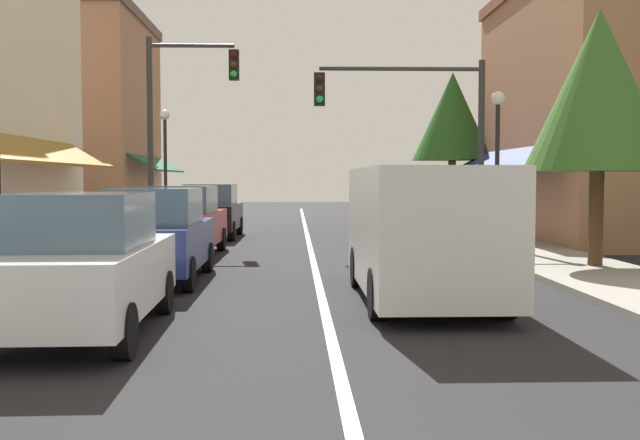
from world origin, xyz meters
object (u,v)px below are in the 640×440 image
at_px(van_in_lane, 422,229).
at_px(tree_right_far, 452,117).
at_px(parked_car_third_left, 183,221).
at_px(traffic_signal_mast_arm, 421,120).
at_px(tree_right_near, 599,91).
at_px(street_lamp_right_mid, 497,142).
at_px(parked_car_nearest_left, 82,265).
at_px(parked_car_second_left, 156,235).
at_px(parked_car_far_left, 212,211).
at_px(street_lamp_left_far, 165,149).
at_px(traffic_signal_left_corner, 177,109).

height_order(van_in_lane, tree_right_far, tree_right_far).
xyz_separation_m(parked_car_third_left, traffic_signal_mast_arm, (6.35, 1.88, 2.71)).
bearing_deg(tree_right_near, street_lamp_right_mid, 102.19).
bearing_deg(parked_car_nearest_left, parked_car_second_left, 88.40).
relative_size(parked_car_second_left, tree_right_far, 0.68).
bearing_deg(parked_car_far_left, tree_right_near, -44.11).
height_order(parked_car_third_left, parked_car_far_left, same).
xyz_separation_m(traffic_signal_mast_arm, street_lamp_left_far, (-8.15, 6.02, -0.59)).
height_order(parked_car_far_left, tree_right_near, tree_right_near).
height_order(parked_car_nearest_left, parked_car_third_left, same).
distance_m(parked_car_third_left, van_in_lane, 8.44).
height_order(parked_car_nearest_left, traffic_signal_mast_arm, traffic_signal_mast_arm).
distance_m(parked_car_far_left, tree_right_near, 13.14).
relative_size(parked_car_nearest_left, tree_right_far, 0.68).
height_order(van_in_lane, traffic_signal_mast_arm, traffic_signal_mast_arm).
bearing_deg(parked_car_far_left, tree_right_far, 25.51).
bearing_deg(van_in_lane, traffic_signal_left_corner, 117.24).
distance_m(parked_car_far_left, van_in_lane, 13.50).
bearing_deg(street_lamp_left_far, parked_car_nearest_left, -83.50).
xyz_separation_m(street_lamp_left_far, tree_right_far, (10.75, 1.90, 1.34)).
bearing_deg(traffic_signal_mast_arm, parked_car_nearest_left, -118.99).
xyz_separation_m(van_in_lane, street_lamp_right_mid, (3.40, 7.84, 1.78)).
height_order(van_in_lane, traffic_signal_left_corner, traffic_signal_left_corner).
relative_size(van_in_lane, traffic_signal_mast_arm, 0.99).
bearing_deg(parked_car_second_left, van_in_lane, -26.33).
bearing_deg(traffic_signal_left_corner, street_lamp_right_mid, -18.02).
bearing_deg(street_lamp_left_far, parked_car_second_left, -80.92).
relative_size(street_lamp_left_far, tree_right_near, 0.80).
relative_size(street_lamp_right_mid, street_lamp_left_far, 0.97).
xyz_separation_m(parked_car_nearest_left, street_lamp_left_far, (-1.96, 17.20, 2.12)).
bearing_deg(parked_car_nearest_left, tree_right_near, 32.46).
relative_size(parked_car_nearest_left, traffic_signal_mast_arm, 0.79).
bearing_deg(street_lamp_left_far, tree_right_far, 10.03).
bearing_deg(parked_car_second_left, tree_right_near, 8.21).
bearing_deg(van_in_lane, parked_car_nearest_left, -153.02).
distance_m(parked_car_third_left, parked_car_far_left, 5.72).
height_order(parked_car_third_left, traffic_signal_left_corner, traffic_signal_left_corner).
height_order(parked_car_third_left, street_lamp_left_far, street_lamp_left_far).
xyz_separation_m(parked_car_nearest_left, traffic_signal_left_corner, (-0.86, 13.14, 3.15)).
relative_size(parked_car_third_left, street_lamp_left_far, 0.94).
bearing_deg(street_lamp_right_mid, parked_car_far_left, 149.58).
xyz_separation_m(tree_right_near, tree_right_far, (-0.21, 13.13, 0.57)).
bearing_deg(tree_right_far, van_in_lane, -103.82).
bearing_deg(parked_car_third_left, tree_right_near, -18.28).
distance_m(street_lamp_right_mid, tree_right_near, 4.44).
distance_m(traffic_signal_mast_arm, street_lamp_right_mid, 2.21).
distance_m(parked_car_nearest_left, parked_car_far_left, 15.02).
bearing_deg(street_lamp_right_mid, tree_right_near, -77.81).
bearing_deg(traffic_signal_left_corner, parked_car_third_left, -79.58).
bearing_deg(tree_right_far, traffic_signal_left_corner, -148.32).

